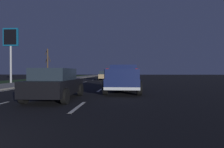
{
  "coord_description": "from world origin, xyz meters",
  "views": [
    {
      "loc": [
        -2.48,
        -3.52,
        1.36
      ],
      "look_at": [
        12.72,
        -2.61,
        1.21
      ],
      "focal_mm": 30.82,
      "sensor_mm": 36.0,
      "label": 1
    }
  ],
  "objects": [
    {
      "name": "pickup_truck",
      "position": [
        10.97,
        -3.51,
        0.91
      ],
      "size": [
        5.47,
        2.37,
        1.87
      ],
      "color": "#141E4C",
      "rests_on": "ground"
    },
    {
      "name": "ground",
      "position": [
        27.0,
        0.0,
        0.0
      ],
      "size": [
        144.0,
        144.0,
        0.0
      ],
      "primitive_type": "plane",
      "color": "black"
    },
    {
      "name": "grass_verge",
      "position": [
        27.0,
        12.45,
        0.0
      ],
      "size": [
        108.0,
        6.0,
        0.01
      ],
      "primitive_type": "cube",
      "color": "#1E3819",
      "rests_on": "ground"
    },
    {
      "name": "lane_markings",
      "position": [
        30.19,
        3.09,
        0.0
      ],
      "size": [
        108.0,
        7.04,
        0.01
      ],
      "color": "silver",
      "rests_on": "ground"
    },
    {
      "name": "sedan_tan",
      "position": [
        30.89,
        -0.23,
        0.78
      ],
      "size": [
        4.45,
        2.11,
        1.54
      ],
      "color": "#9E845B",
      "rests_on": "ground"
    },
    {
      "name": "sedan_black",
      "position": [
        6.93,
        -0.14,
        0.78
      ],
      "size": [
        4.41,
        2.04,
        1.54
      ],
      "color": "black",
      "rests_on": "ground"
    },
    {
      "name": "sidewalk_shoulder",
      "position": [
        27.0,
        7.45,
        0.06
      ],
      "size": [
        108.0,
        4.0,
        0.12
      ],
      "primitive_type": "cube",
      "color": "gray",
      "rests_on": "ground"
    },
    {
      "name": "gas_price_sign",
      "position": [
        20.44,
        10.37,
        5.08
      ],
      "size": [
        0.27,
        1.9,
        6.77
      ],
      "color": "#99999E",
      "rests_on": "ground"
    },
    {
      "name": "bare_tree_far",
      "position": [
        33.22,
        10.89,
        3.02
      ],
      "size": [
        1.24,
        1.16,
        5.88
      ],
      "color": "#423323",
      "rests_on": "ground"
    }
  ]
}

